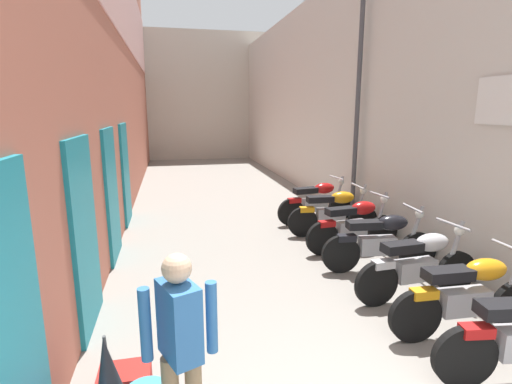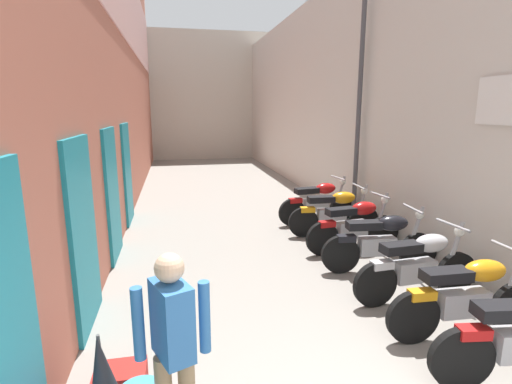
% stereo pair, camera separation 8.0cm
% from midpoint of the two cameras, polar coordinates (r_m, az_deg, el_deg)
% --- Properties ---
extents(ground_plane, '(34.87, 34.87, 0.00)m').
position_cam_midpoint_polar(ground_plane, '(9.00, -2.50, -4.01)').
color(ground_plane, gray).
extents(building_left, '(0.45, 18.87, 7.45)m').
position_cam_midpoint_polar(building_left, '(10.62, -20.21, 18.15)').
color(building_left, '#B76651').
rests_on(building_left, ground).
extents(building_right, '(0.45, 18.87, 5.63)m').
position_cam_midpoint_polar(building_right, '(11.35, 9.66, 13.53)').
color(building_right, beige).
rests_on(building_right, ground).
extents(building_far_end, '(8.09, 2.00, 6.29)m').
position_cam_midpoint_polar(building_far_end, '(21.02, -8.73, 13.70)').
color(building_far_end, beige).
rests_on(building_far_end, ground).
extents(motorcycle_second, '(1.85, 0.58, 1.04)m').
position_cam_midpoint_polar(motorcycle_second, '(4.96, 28.50, -13.11)').
color(motorcycle_second, black).
rests_on(motorcycle_second, ground).
extents(motorcycle_third, '(1.85, 0.58, 1.04)m').
position_cam_midpoint_polar(motorcycle_third, '(5.59, 22.55, -9.74)').
color(motorcycle_third, black).
rests_on(motorcycle_third, ground).
extents(motorcycle_fourth, '(1.85, 0.58, 1.04)m').
position_cam_midpoint_polar(motorcycle_fourth, '(6.35, 17.59, -6.79)').
color(motorcycle_fourth, black).
rests_on(motorcycle_fourth, ground).
extents(motorcycle_fifth, '(1.85, 0.58, 1.04)m').
position_cam_midpoint_polar(motorcycle_fifth, '(7.10, 13.98, -4.59)').
color(motorcycle_fifth, black).
rests_on(motorcycle_fifth, ground).
extents(motorcycle_sixth, '(1.85, 0.58, 1.04)m').
position_cam_midpoint_polar(motorcycle_sixth, '(7.88, 11.10, -2.80)').
color(motorcycle_sixth, black).
rests_on(motorcycle_sixth, ground).
extents(motorcycle_seventh, '(1.85, 0.58, 1.04)m').
position_cam_midpoint_polar(motorcycle_seventh, '(8.69, 8.72, -1.33)').
color(motorcycle_seventh, black).
rests_on(motorcycle_seventh, ground).
extents(pedestrian_by_doorway, '(0.52, 0.39, 1.57)m').
position_cam_midpoint_polar(pedestrian_by_doorway, '(2.90, -11.95, -21.06)').
color(pedestrian_by_doorway, '#8C7251').
rests_on(pedestrian_by_doorway, ground).
extents(plastic_crate, '(0.44, 0.32, 0.28)m').
position_cam_midpoint_polar(plastic_crate, '(3.95, -19.31, -25.14)').
color(plastic_crate, red).
rests_on(plastic_crate, ground).
extents(umbrella_leaning, '(0.20, 0.35, 0.97)m').
position_cam_midpoint_polar(umbrella_leaning, '(3.24, -21.79, -22.87)').
color(umbrella_leaning, '#4C4C4C').
rests_on(umbrella_leaning, ground).
extents(street_lamp, '(0.79, 0.18, 4.89)m').
position_cam_midpoint_polar(street_lamp, '(8.63, 14.05, 14.08)').
color(street_lamp, '#47474C').
rests_on(street_lamp, ground).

